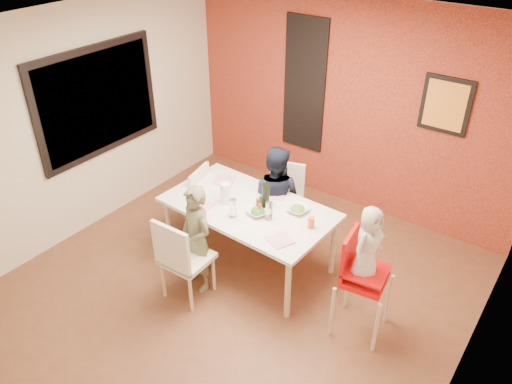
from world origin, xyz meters
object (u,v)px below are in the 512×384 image
Objects in this scene: toddler at (368,244)px; high_chair at (360,275)px; chair_left at (193,197)px; paper_towel_roll at (225,193)px; wine_bottle at (266,197)px; dining_table at (248,211)px; child_far at (275,197)px; chair_far at (284,197)px; child_near at (197,239)px; chair_near at (181,257)px.

high_chair is at bearing 110.83° from toddler.
chair_left is 3.73× the size of paper_towel_roll.
high_chair is 1.29m from wine_bottle.
wine_bottle is (0.18, 0.06, 0.22)m from dining_table.
child_far reaches higher than chair_left.
chair_left is at bearing 174.64° from dining_table.
wine_bottle is 0.45m from paper_towel_roll.
chair_left is 0.71× the size of child_far.
wine_bottle reaches higher than paper_towel_roll.
wine_bottle is at bearing 18.98° from dining_table.
wine_bottle is (1.09, -0.02, 0.41)m from chair_left.
toddler is (2.35, -0.26, 0.51)m from chair_left.
chair_left is 2.34m from high_chair.
paper_towel_roll is at bearing -159.26° from wine_bottle.
wine_bottle is at bearing -90.70° from chair_far.
toddler is 3.08× the size of paper_towel_roll.
toddler is at bearing 141.30° from child_far.
high_chair is 1.68m from child_near.
toddler reaches higher than paper_towel_roll.
child_far is 5.26× the size of paper_towel_roll.
child_near is 1.76m from toddler.
child_far reaches higher than dining_table.
chair_far is 1.10m from chair_left.
child_near is at bearing 97.57° from high_chair.
wine_bottle is (0.39, 0.69, 0.31)m from child_near.
toddler is (1.45, -0.89, 0.50)m from chair_far.
child_near reaches higher than chair_far.
chair_near is at bearing 121.23° from toddler.
chair_near is 1.60m from chair_far.
high_chair reaches higher than paper_towel_roll.
paper_towel_roll is (-0.03, 0.78, 0.34)m from chair_near.
chair_far is at bearing 50.05° from high_chair.
paper_towel_roll is at bearing 63.25° from chair_left.
dining_table is at bearing 75.02° from high_chair.
paper_towel_roll reaches higher than dining_table.
chair_far is 3.06× the size of wine_bottle.
child_far is at bearing 110.89° from wine_bottle.
chair_near is (-0.20, -0.87, -0.15)m from dining_table.
chair_far is at bearing 95.40° from child_near.
chair_left is 1.00m from child_near.
paper_towel_roll is at bearing 51.40° from child_far.
high_chair is 1.54m from child_far.
chair_left reaches higher than dining_table.
high_chair is (1.42, -0.90, 0.13)m from chair_far.
high_chair is at bearing -158.68° from chair_near.
chair_near is 3.21× the size of wine_bottle.
paper_towel_roll is (-1.66, 0.09, 0.23)m from high_chair.
high_chair reaches higher than chair_left.
toddler is at bearing 29.19° from child_near.
paper_towel_roll is (-0.03, 0.53, 0.28)m from child_near.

